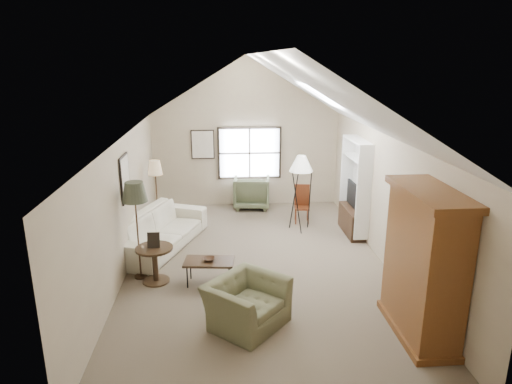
{
  "coord_description": "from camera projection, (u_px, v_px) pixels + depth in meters",
  "views": [
    {
      "loc": [
        -0.66,
        -8.11,
        3.92
      ],
      "look_at": [
        0.0,
        0.4,
        1.4
      ],
      "focal_mm": 32.0,
      "sensor_mm": 36.0,
      "label": 1
    }
  ],
  "objects": [
    {
      "name": "sofa",
      "position": [
        160.0,
        230.0,
        9.73
      ],
      "size": [
        1.93,
        2.88,
        0.78
      ],
      "primitive_type": "imported",
      "rotation": [
        0.0,
        0.0,
        1.21
      ],
      "color": "beige",
      "rests_on": "ground"
    },
    {
      "name": "tripod_lamp",
      "position": [
        300.0,
        193.0,
        10.54
      ],
      "size": [
        0.67,
        0.67,
        1.83
      ],
      "primitive_type": null,
      "rotation": [
        0.0,
        0.0,
        0.31
      ],
      "color": "silver",
      "rests_on": "ground"
    },
    {
      "name": "armchair_far",
      "position": [
        252.0,
        192.0,
        12.34
      ],
      "size": [
        1.04,
        1.06,
        0.88
      ],
      "primitive_type": "imported",
      "rotation": [
        0.0,
        0.0,
        3.03
      ],
      "color": "#565F42",
      "rests_on": "ground"
    },
    {
      "name": "tv_panel",
      "position": [
        354.0,
        195.0,
        10.36
      ],
      "size": [
        0.05,
        0.9,
        0.55
      ],
      "primitive_type": "cube",
      "color": "black",
      "rests_on": "media_console"
    },
    {
      "name": "tan_lamp",
      "position": [
        157.0,
        194.0,
        10.73
      ],
      "size": [
        0.43,
        0.43,
        1.68
      ],
      "primitive_type": null,
      "rotation": [
        0.0,
        0.0,
        -0.36
      ],
      "color": "tan",
      "rests_on": "ground"
    },
    {
      "name": "armchair_near",
      "position": [
        247.0,
        303.0,
        6.88
      ],
      "size": [
        1.46,
        1.47,
        0.72
      ],
      "primitive_type": "imported",
      "rotation": [
        0.0,
        0.0,
        0.84
      ],
      "color": "#68694A",
      "rests_on": "ground"
    },
    {
      "name": "wall_art",
      "position": [
        167.0,
        160.0,
        10.14
      ],
      "size": [
        1.97,
        3.71,
        0.88
      ],
      "color": "black",
      "rests_on": "room_shell"
    },
    {
      "name": "room_shell",
      "position": [
        258.0,
        100.0,
        8.01
      ],
      "size": [
        5.01,
        8.01,
        4.0
      ],
      "color": "#675C49",
      "rests_on": "ground"
    },
    {
      "name": "bowl",
      "position": [
        209.0,
        259.0,
        8.11
      ],
      "size": [
        0.23,
        0.23,
        0.05
      ],
      "primitive_type": "imported",
      "rotation": [
        0.0,
        0.0,
        -0.11
      ],
      "color": "#372316",
      "rests_on": "coffee_table"
    },
    {
      "name": "side_chair",
      "position": [
        302.0,
        204.0,
        11.18
      ],
      "size": [
        0.41,
        0.41,
        0.93
      ],
      "primitive_type": "cube",
      "rotation": [
        0.0,
        0.0,
        -0.13
      ],
      "color": "brown",
      "rests_on": "ground"
    },
    {
      "name": "coffee_table",
      "position": [
        209.0,
        272.0,
        8.18
      ],
      "size": [
        0.93,
        0.58,
        0.45
      ],
      "primitive_type": "cube",
      "rotation": [
        0.0,
        0.0,
        -0.11
      ],
      "color": "#362516",
      "rests_on": "ground"
    },
    {
      "name": "dark_lamp",
      "position": [
        137.0,
        230.0,
        8.22
      ],
      "size": [
        0.58,
        0.58,
        1.87
      ],
      "primitive_type": null,
      "rotation": [
        0.0,
        0.0,
        -0.36
      ],
      "color": "#272A1E",
      "rests_on": "ground"
    },
    {
      "name": "side_table",
      "position": [
        155.0,
        265.0,
        8.22
      ],
      "size": [
        0.87,
        0.87,
        0.67
      ],
      "primitive_type": "cylinder",
      "rotation": [
        0.0,
        0.0,
        -0.36
      ],
      "color": "#362816",
      "rests_on": "ground"
    },
    {
      "name": "armoire",
      "position": [
        424.0,
        264.0,
        6.47
      ],
      "size": [
        0.6,
        1.5,
        2.2
      ],
      "primitive_type": "cube",
      "color": "brown",
      "rests_on": "ground"
    },
    {
      "name": "tv_alcove",
      "position": [
        355.0,
        185.0,
        10.3
      ],
      "size": [
        0.32,
        1.3,
        2.1
      ],
      "primitive_type": "cube",
      "color": "white",
      "rests_on": "ground"
    },
    {
      "name": "media_console",
      "position": [
        352.0,
        221.0,
        10.53
      ],
      "size": [
        0.34,
        1.18,
        0.6
      ],
      "primitive_type": "cube",
      "color": "#382316",
      "rests_on": "ground"
    },
    {
      "name": "window",
      "position": [
        249.0,
        153.0,
        12.3
      ],
      "size": [
        1.72,
        0.08,
        1.42
      ],
      "primitive_type": "cube",
      "color": "black",
      "rests_on": "room_shell"
    },
    {
      "name": "skylight",
      "position": [
        320.0,
        95.0,
        8.96
      ],
      "size": [
        0.8,
        1.2,
        0.52
      ],
      "primitive_type": null,
      "color": "white",
      "rests_on": "room_shell"
    }
  ]
}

